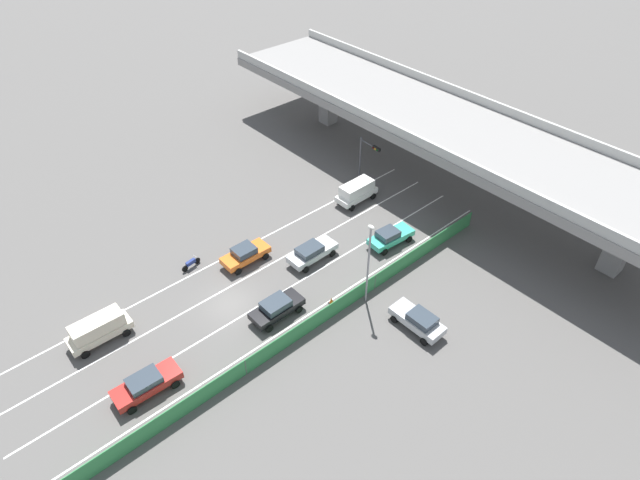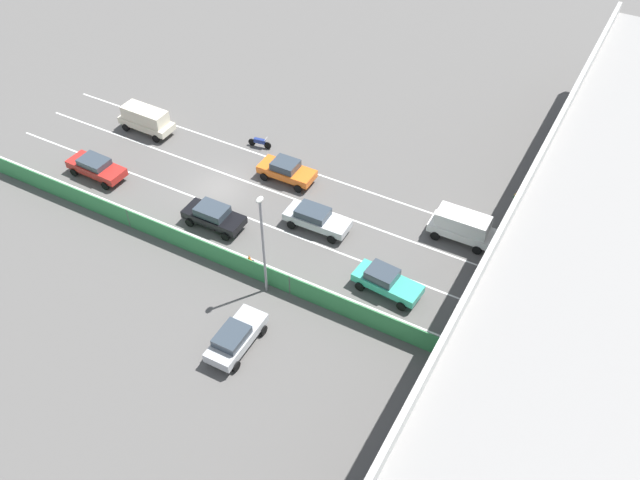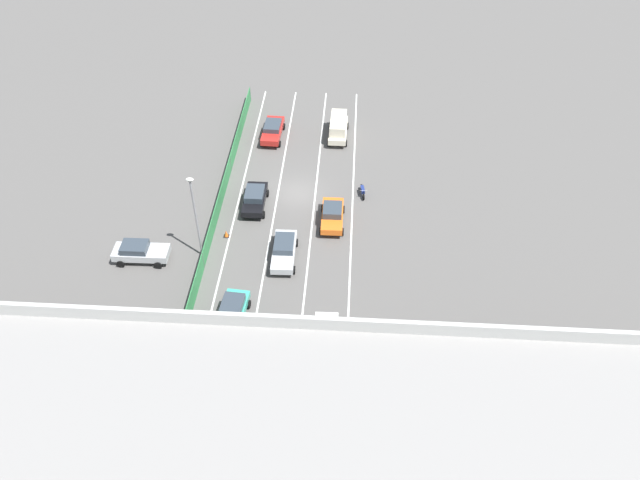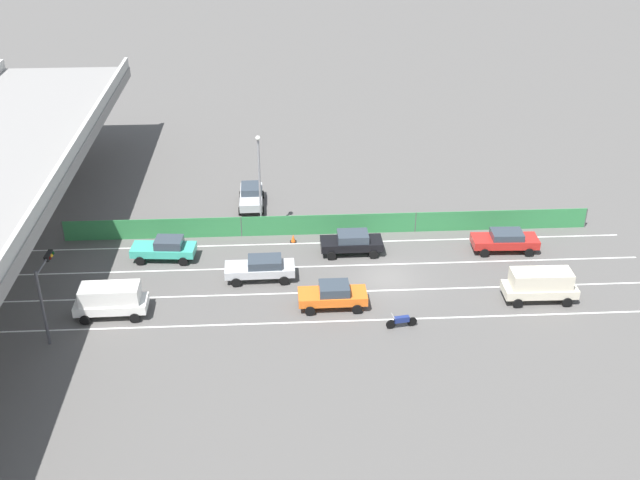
# 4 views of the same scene
# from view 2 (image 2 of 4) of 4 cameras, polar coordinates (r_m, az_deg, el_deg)

# --- Properties ---
(ground_plane) EXTENTS (300.00, 300.00, 0.00)m
(ground_plane) POSITION_cam_2_polar(r_m,az_deg,el_deg) (52.16, -8.36, 4.23)
(ground_plane) COLOR #565451
(lane_line_left_edge) EXTENTS (0.14, 43.00, 0.01)m
(lane_line_left_edge) POSITION_cam_2_polar(r_m,az_deg,el_deg) (53.79, -2.22, 6.14)
(lane_line_left_edge) COLOR silver
(lane_line_left_edge) RESTS_ON ground
(lane_line_mid_left) EXTENTS (0.14, 43.00, 0.01)m
(lane_line_mid_left) POSITION_cam_2_polar(r_m,az_deg,el_deg) (51.58, -4.11, 4.12)
(lane_line_mid_left) COLOR silver
(lane_line_mid_left) RESTS_ON ground
(lane_line_mid_right) EXTENTS (0.14, 43.00, 0.01)m
(lane_line_mid_right) POSITION_cam_2_polar(r_m,az_deg,el_deg) (49.50, -6.16, 1.92)
(lane_line_mid_right) COLOR silver
(lane_line_mid_right) RESTS_ON ground
(lane_line_right_edge) EXTENTS (0.14, 43.00, 0.01)m
(lane_line_right_edge) POSITION_cam_2_polar(r_m,az_deg,el_deg) (47.56, -8.38, -0.46)
(lane_line_right_edge) COLOR silver
(lane_line_right_edge) RESTS_ON ground
(elevated_overpass) EXTENTS (56.96, 11.97, 7.72)m
(elevated_overpass) POSITION_cam_2_polar(r_m,az_deg,el_deg) (41.07, 23.08, -0.92)
(elevated_overpass) COLOR gray
(elevated_overpass) RESTS_ON ground
(green_fence) EXTENTS (0.10, 39.10, 1.58)m
(green_fence) POSITION_cam_2_polar(r_m,az_deg,el_deg) (46.26, -9.46, -0.82)
(green_fence) COLOR #338447
(green_fence) RESTS_ON ground
(car_sedan_silver) EXTENTS (2.04, 4.68, 1.58)m
(car_sedan_silver) POSITION_cam_2_polar(r_m,az_deg,el_deg) (47.79, -0.33, 1.83)
(car_sedan_silver) COLOR #B7BABC
(car_sedan_silver) RESTS_ON ground
(car_sedan_red) EXTENTS (2.11, 4.73, 1.54)m
(car_sedan_red) POSITION_cam_2_polar(r_m,az_deg,el_deg) (54.90, -18.02, 5.77)
(car_sedan_red) COLOR red
(car_sedan_red) RESTS_ON ground
(car_taxi_orange) EXTENTS (2.04, 4.34, 1.63)m
(car_taxi_orange) POSITION_cam_2_polar(r_m,az_deg,el_deg) (51.97, -2.79, 5.80)
(car_taxi_orange) COLOR orange
(car_taxi_orange) RESTS_ON ground
(car_van_white) EXTENTS (2.09, 4.44, 2.10)m
(car_van_white) POSITION_cam_2_polar(r_m,az_deg,el_deg) (47.77, 11.66, 1.20)
(car_van_white) COLOR silver
(car_van_white) RESTS_ON ground
(car_sedan_black) EXTENTS (2.05, 4.40, 1.61)m
(car_sedan_black) POSITION_cam_2_polar(r_m,az_deg,el_deg) (48.54, -8.79, 2.02)
(car_sedan_black) COLOR black
(car_sedan_black) RESTS_ON ground
(car_van_cream) EXTENTS (2.01, 4.68, 2.10)m
(car_van_cream) POSITION_cam_2_polar(r_m,az_deg,el_deg) (58.59, -14.19, 9.69)
(car_van_cream) COLOR beige
(car_van_cream) RESTS_ON ground
(car_taxi_teal) EXTENTS (2.23, 4.56, 1.63)m
(car_taxi_teal) POSITION_cam_2_polar(r_m,az_deg,el_deg) (43.77, 5.48, -3.38)
(car_taxi_teal) COLOR teal
(car_taxi_teal) RESTS_ON ground
(motorcycle) EXTENTS (0.60, 1.94, 0.93)m
(motorcycle) POSITION_cam_2_polar(r_m,az_deg,el_deg) (55.68, -5.01, 8.05)
(motorcycle) COLOR black
(motorcycle) RESTS_ON ground
(parked_wagon_silver) EXTENTS (4.40, 2.02, 1.63)m
(parked_wagon_silver) POSITION_cam_2_polar(r_m,az_deg,el_deg) (40.93, -6.99, -7.99)
(parked_wagon_silver) COLOR #B2B5B7
(parked_wagon_silver) RESTS_ON ground
(traffic_light) EXTENTS (2.86, 0.49, 4.96)m
(traffic_light) POSITION_cam_2_polar(r_m,az_deg,el_deg) (47.23, 16.34, 3.35)
(traffic_light) COLOR #47474C
(traffic_light) RESTS_ON ground
(street_lamp) EXTENTS (0.60, 0.36, 7.70)m
(street_lamp) POSITION_cam_2_polar(r_m,az_deg,el_deg) (41.09, -4.76, 0.23)
(street_lamp) COLOR gray
(street_lamp) RESTS_ON ground
(traffic_cone) EXTENTS (0.47, 0.47, 0.62)m
(traffic_cone) POSITION_cam_2_polar(r_m,az_deg,el_deg) (46.01, -5.86, -1.54)
(traffic_cone) COLOR orange
(traffic_cone) RESTS_ON ground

